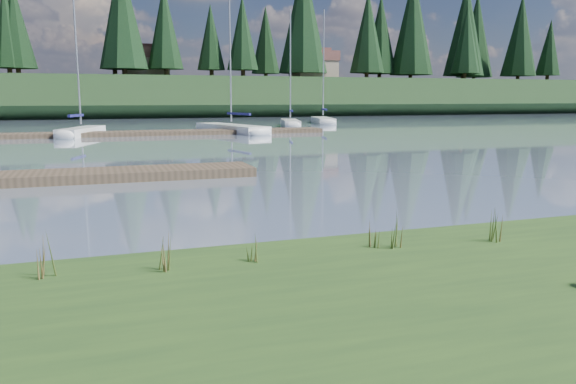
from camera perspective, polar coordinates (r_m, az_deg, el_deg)
name	(u,v)px	position (r m, az deg, el deg)	size (l,w,h in m)	color
ground	(111,136)	(39.92, -17.53, 5.43)	(200.00, 200.00, 0.00)	#8091AC
ridge	(101,98)	(82.83, -18.49, 9.08)	(200.00, 20.00, 5.00)	#1C3319
dock_far	(141,133)	(40.01, -14.67, 5.79)	(26.00, 2.20, 0.30)	#4C3D2C
sailboat_bg_2	(85,130)	(41.40, -19.96, 5.90)	(3.49, 6.81, 10.28)	white
sailboat_bg_3	(226,127)	(43.23, -6.30, 6.54)	(4.27, 9.46, 13.53)	white
sailboat_bg_4	(290,122)	(51.70, 0.18, 7.10)	(3.04, 7.01, 10.28)	white
sailboat_bg_5	(322,120)	(57.41, 3.47, 7.33)	(3.35, 7.91, 11.13)	white
weed_0	(166,252)	(7.61, -12.26, -6.02)	(0.17, 0.14, 0.60)	#475B23
weed_1	(252,250)	(7.90, -3.72, -5.86)	(0.17, 0.14, 0.41)	#475B23
weed_2	(395,232)	(8.71, 10.78, -4.01)	(0.17, 0.14, 0.59)	#475B23
weed_3	(46,257)	(7.82, -23.40, -6.09)	(0.17, 0.14, 0.63)	#475B23
weed_4	(377,235)	(8.69, 9.05, -4.33)	(0.17, 0.14, 0.47)	#475B23
weed_5	(496,224)	(9.53, 20.37, -3.04)	(0.17, 0.14, 0.68)	#475B23
mud_lip	(174,269)	(8.67, -11.49, -7.72)	(60.00, 0.50, 0.14)	#33281C
conifer_3	(15,25)	(82.81, -26.00, 15.02)	(4.84, 4.84, 12.25)	#382619
conifer_4	(122,12)	(76.64, -16.51, 17.12)	(6.16, 6.16, 15.10)	#382619
conifer_5	(211,37)	(81.82, -7.84, 15.32)	(3.96, 3.96, 10.35)	#382619
conifer_6	(303,16)	(83.83, 1.56, 17.44)	(7.04, 7.04, 17.00)	#382619
conifer_7	(380,35)	(92.05, 9.37, 15.49)	(5.28, 5.28, 13.20)	#382619
conifer_8	(466,39)	(95.49, 17.66, 14.55)	(4.62, 4.62, 11.77)	#382619
conifer_9	(521,35)	(106.01, 22.55, 14.48)	(5.94, 5.94, 14.62)	#382619
house_1	(145,62)	(81.26, -14.32, 12.67)	(6.30, 5.30, 4.65)	gray
house_2	(313,65)	(84.83, 2.59, 12.81)	(6.30, 5.30, 4.65)	gray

